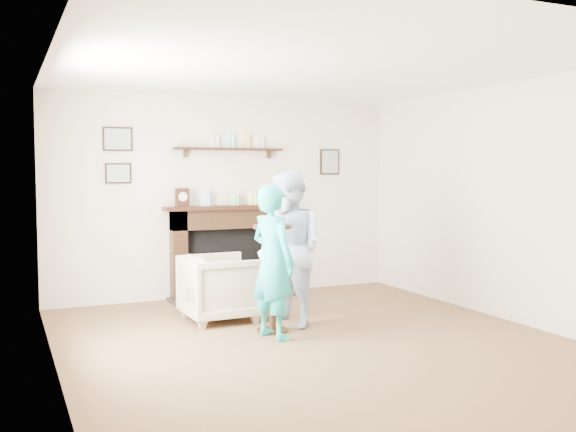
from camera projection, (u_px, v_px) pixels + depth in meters
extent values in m
plane|color=brown|center=(316.00, 342.00, 5.91)|extent=(5.00, 5.00, 0.00)
cube|color=beige|center=(227.00, 197.00, 8.09)|extent=(4.50, 0.04, 2.50)
cube|color=beige|center=(54.00, 214.00, 4.90)|extent=(0.04, 5.00, 2.50)
cube|color=beige|center=(507.00, 202.00, 6.74)|extent=(0.04, 5.00, 2.50)
cube|color=white|center=(317.00, 68.00, 5.73)|extent=(4.50, 5.00, 0.04)
cube|color=black|center=(179.00, 256.00, 7.78)|extent=(0.18, 0.20, 1.10)
cube|color=black|center=(278.00, 250.00, 8.32)|extent=(0.18, 0.20, 1.10)
cube|color=black|center=(230.00, 219.00, 8.02)|extent=(1.50, 0.20, 0.24)
cube|color=black|center=(229.00, 262.00, 8.12)|extent=(1.14, 0.06, 0.86)
cube|color=#2B2926|center=(234.00, 297.00, 7.98)|extent=(1.60, 0.44, 0.03)
cube|color=black|center=(231.00, 207.00, 7.99)|extent=(1.68, 0.26, 0.05)
cube|color=black|center=(229.00, 149.00, 7.98)|extent=(1.40, 0.15, 0.03)
cube|color=black|center=(118.00, 139.00, 7.48)|extent=(0.34, 0.03, 0.28)
cube|color=black|center=(118.00, 173.00, 7.51)|extent=(0.30, 0.03, 0.24)
cube|color=black|center=(330.00, 162.00, 8.64)|extent=(0.28, 0.03, 0.34)
cube|color=black|center=(182.00, 197.00, 7.72)|extent=(0.16, 0.09, 0.22)
cylinder|color=beige|center=(183.00, 197.00, 7.68)|extent=(0.11, 0.01, 0.11)
sphere|color=green|center=(278.00, 200.00, 8.24)|extent=(0.12, 0.12, 0.12)
imported|color=#C2B290|center=(221.00, 320.00, 6.79)|extent=(0.79, 0.77, 0.70)
imported|color=silver|center=(290.00, 326.00, 6.54)|extent=(0.77, 0.90, 1.58)
imported|color=#1EAAAD|center=(273.00, 338.00, 6.07)|extent=(0.49, 0.61, 1.45)
cylinder|color=black|center=(272.00, 330.00, 6.31)|extent=(0.31, 0.31, 0.02)
cylinder|color=black|center=(272.00, 279.00, 6.28)|extent=(0.07, 0.07, 1.00)
cylinder|color=black|center=(272.00, 227.00, 6.24)|extent=(0.38, 0.38, 0.03)
cylinder|color=silver|center=(272.00, 225.00, 6.24)|extent=(0.25, 0.25, 0.01)
cylinder|color=white|center=(272.00, 221.00, 6.24)|extent=(0.20, 0.20, 0.07)
cylinder|color=#FFE8A1|center=(272.00, 214.00, 6.23)|extent=(0.01, 0.01, 0.06)
sphere|color=orange|center=(272.00, 210.00, 6.23)|extent=(0.02, 0.02, 0.02)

